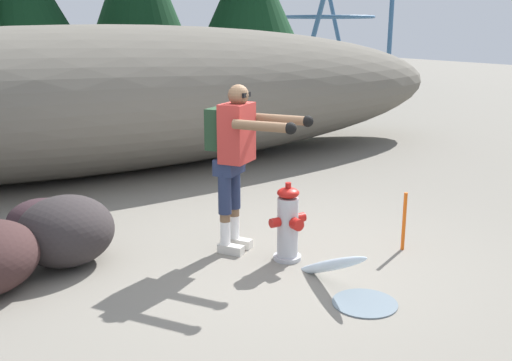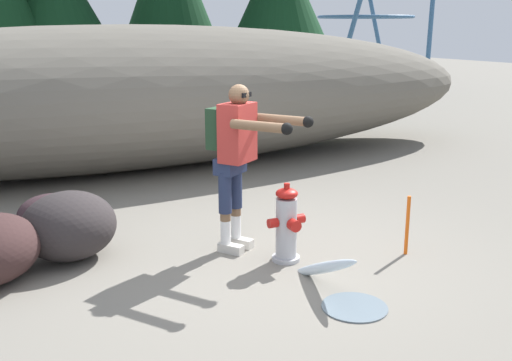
# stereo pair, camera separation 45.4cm
# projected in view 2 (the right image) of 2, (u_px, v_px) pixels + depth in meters

# --- Properties ---
(ground_plane) EXTENTS (56.00, 56.00, 0.04)m
(ground_plane) POSITION_uv_depth(u_px,v_px,m) (260.00, 263.00, 5.72)
(ground_plane) COLOR slate
(dirt_embankment) EXTENTS (13.11, 3.20, 2.23)m
(dirt_embankment) POSITION_uv_depth(u_px,v_px,m) (131.00, 97.00, 9.27)
(dirt_embankment) COLOR #666056
(dirt_embankment) RESTS_ON ground_plane
(fire_hydrant) EXTENTS (0.38, 0.33, 0.77)m
(fire_hydrant) POSITION_uv_depth(u_px,v_px,m) (287.00, 225.00, 5.64)
(fire_hydrant) COLOR #B2B2B7
(fire_hydrant) RESTS_ON ground_plane
(hydrant_water_jet) EXTENTS (0.54, 1.26, 0.57)m
(hydrant_water_jet) POSITION_uv_depth(u_px,v_px,m) (330.00, 277.00, 5.05)
(hydrant_water_jet) COLOR silver
(hydrant_water_jet) RESTS_ON ground_plane
(utility_worker) EXTENTS (0.86, 1.02, 1.67)m
(utility_worker) POSITION_uv_depth(u_px,v_px,m) (237.00, 148.00, 5.73)
(utility_worker) COLOR beige
(utility_worker) RESTS_ON ground_plane
(boulder_large) EXTENTS (1.18, 1.15, 0.67)m
(boulder_large) POSITION_uv_depth(u_px,v_px,m) (69.00, 226.00, 5.70)
(boulder_large) COLOR #2E2929
(boulder_large) RESTS_ON ground_plane
(boulder_small) EXTENTS (0.92, 0.89, 0.45)m
(boulder_small) POSITION_uv_depth(u_px,v_px,m) (52.00, 215.00, 6.38)
(boulder_small) COLOR #332227
(boulder_small) RESTS_ON ground_plane
(survey_stake) EXTENTS (0.04, 0.04, 0.60)m
(survey_stake) POSITION_uv_depth(u_px,v_px,m) (407.00, 225.00, 5.81)
(survey_stake) COLOR #E55914
(survey_stake) RESTS_ON ground_plane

